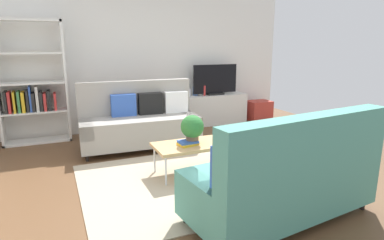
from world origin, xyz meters
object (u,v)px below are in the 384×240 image
at_px(tv_console, 214,109).
at_px(bottle_0, 205,91).
at_px(couch_beige, 140,121).
at_px(couch_green, 284,177).
at_px(potted_plant, 192,128).
at_px(vase_0, 189,92).
at_px(vase_1, 195,91).
at_px(table_book_0, 188,144).
at_px(storage_trunk, 259,110).
at_px(tv, 215,80).
at_px(bookshelf, 32,88).
at_px(coffee_table, 196,145).

xyz_separation_m(tv_console, bottle_0, (-0.26, -0.04, 0.42)).
height_order(couch_beige, couch_green, same).
distance_m(potted_plant, vase_0, 2.67).
height_order(couch_beige, vase_1, couch_beige).
bearing_deg(table_book_0, bottle_0, 59.78).
bearing_deg(storage_trunk, tv_console, 174.81).
bearing_deg(couch_beige, tv, -150.04).
xyz_separation_m(tv, storage_trunk, (1.10, -0.08, -0.73)).
bearing_deg(bottle_0, tv_console, 8.82).
bearing_deg(storage_trunk, vase_0, 174.90).
bearing_deg(storage_trunk, bottle_0, 177.47).
relative_size(tv, table_book_0, 4.17).
relative_size(bookshelf, storage_trunk, 4.04).
relative_size(potted_plant, table_book_0, 1.61).
xyz_separation_m(tv_console, table_book_0, (-1.65, -2.44, 0.12)).
bearing_deg(table_book_0, tv_console, 55.84).
distance_m(couch_green, bookshelf, 4.50).
height_order(vase_1, bottle_0, bottle_0).
bearing_deg(table_book_0, vase_0, 66.64).
bearing_deg(vase_0, bottle_0, -15.61).
distance_m(couch_green, coffee_table, 1.45).
bearing_deg(potted_plant, bottle_0, 60.86).
relative_size(bookshelf, potted_plant, 5.43).
bearing_deg(coffee_table, tv_console, 57.55).
relative_size(tv, bottle_0, 4.79).
xyz_separation_m(potted_plant, table_book_0, (-0.07, -0.01, -0.20)).
bearing_deg(vase_1, coffee_table, -114.12).
height_order(couch_green, potted_plant, couch_green).
height_order(coffee_table, storage_trunk, storage_trunk).
xyz_separation_m(storage_trunk, table_book_0, (-2.75, -2.34, 0.22)).
xyz_separation_m(tv_console, bookshelf, (-3.52, 0.02, 0.64)).
distance_m(couch_beige, bookshelf, 1.96).
distance_m(tv_console, vase_0, 0.70).
relative_size(potted_plant, bottle_0, 1.85).
height_order(tv, bottle_0, tv).
distance_m(vase_1, bottle_0, 0.19).
height_order(storage_trunk, vase_1, vase_1).
height_order(couch_green, tv, tv).
bearing_deg(bookshelf, potted_plant, -51.73).
bearing_deg(tv, couch_beige, -153.25).
distance_m(tv, bottle_0, 0.33).
bearing_deg(coffee_table, tv, 57.34).
height_order(coffee_table, tv, tv).
bearing_deg(table_book_0, couch_beige, 100.08).
distance_m(bookshelf, potted_plant, 3.13).
relative_size(couch_green, storage_trunk, 3.81).
height_order(storage_trunk, vase_0, vase_0).
distance_m(potted_plant, table_book_0, 0.21).
distance_m(couch_beige, bottle_0, 1.93).
xyz_separation_m(couch_green, tv_console, (1.24, 3.83, -0.13)).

